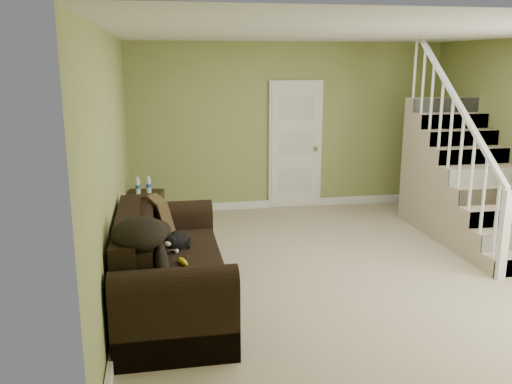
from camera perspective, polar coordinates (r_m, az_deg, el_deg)
name	(u,v)px	position (r m, az deg, el deg)	size (l,w,h in m)	color
floor	(344,268)	(6.37, 9.25, -7.86)	(5.00, 5.50, 0.01)	tan
ceiling	(354,32)	(5.93, 10.24, 16.20)	(5.00, 5.50, 0.01)	white
wall_back	(289,127)	(8.62, 3.48, 6.88)	(5.00, 0.04, 2.60)	#8A934F
wall_front	(504,233)	(3.62, 24.62, -3.94)	(5.00, 0.04, 2.60)	#8A934F
wall_left	(113,164)	(5.67, -14.78, 2.89)	(0.04, 5.50, 2.60)	#8A934F
baseboard_back	(288,203)	(8.83, 3.41, -1.16)	(5.00, 0.04, 0.12)	white
baseboard_left	(124,278)	(6.02, -13.77, -8.77)	(0.04, 5.50, 0.12)	white
door	(295,145)	(8.64, 4.17, 4.92)	(0.86, 0.12, 2.02)	white
staircase	(462,187)	(7.86, 20.89, 0.45)	(1.00, 2.51, 2.82)	tan
sofa	(166,272)	(5.31, -9.42, -8.31)	(0.99, 2.29, 0.91)	black
side_table	(145,212)	(7.58, -11.60, -2.11)	(0.55, 0.55, 0.80)	black
cat	(177,241)	(5.43, -8.37, -5.09)	(0.30, 0.51, 0.24)	black
banana	(183,262)	(5.06, -7.71, -7.28)	(0.06, 0.20, 0.06)	yellow
throw_pillow	(162,217)	(5.89, -9.85, -2.58)	(0.11, 0.43, 0.43)	#47301C
throw_blanket	(140,233)	(4.56, -12.16, -4.27)	(0.45, 0.59, 0.24)	black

